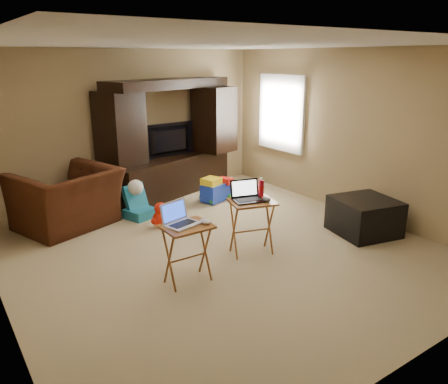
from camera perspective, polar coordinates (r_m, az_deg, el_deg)
floor at (r=5.71m, az=-1.15°, el=-7.20°), size 5.50×5.50×0.00m
ceiling at (r=5.20m, az=-1.33°, el=18.76°), size 5.50×5.50×0.00m
wall_back at (r=7.72m, az=-12.71°, el=8.54°), size 5.00×0.00×5.00m
wall_front at (r=3.46m, az=24.88°, el=-3.15°), size 5.00×0.00×5.00m
wall_right at (r=6.99m, az=16.26°, el=7.40°), size 0.00×5.50×5.50m
window_pane at (r=8.01m, az=7.59°, el=10.19°), size 0.00×1.20×1.20m
window_frame at (r=8.00m, az=7.48°, el=10.18°), size 0.06×1.14×1.34m
entertainment_center at (r=7.74m, az=-6.97°, el=7.01°), size 2.53×1.32×2.01m
television at (r=7.73m, az=-6.91°, el=6.69°), size 1.03×0.21×0.59m
recliner at (r=6.61m, az=-19.81°, el=-0.87°), size 1.60×1.50×0.84m
child_rocker at (r=6.75m, az=-11.01°, el=-1.27°), size 0.51×0.54×0.51m
plush_toy at (r=6.37m, az=-8.27°, el=-2.92°), size 0.33×0.28×0.37m
push_toy at (r=7.44m, az=-1.01°, el=0.44°), size 0.67×0.57×0.43m
ottoman at (r=6.36m, az=17.87°, el=-3.03°), size 0.92×0.92×0.50m
tray_table_left at (r=4.76m, az=-4.79°, el=-8.07°), size 0.51×0.41×0.66m
tray_table_right at (r=5.42m, az=3.64°, el=-4.62°), size 0.63×0.56×0.69m
laptop_left at (r=4.60m, az=-5.44°, el=-2.96°), size 0.40×0.36×0.24m
laptop_right at (r=5.26m, az=3.26°, el=0.06°), size 0.43×0.38×0.24m
mouse_left at (r=4.66m, az=-2.44°, el=-3.86°), size 0.11×0.15×0.05m
mouse_right at (r=5.29m, az=5.63°, el=-0.95°), size 0.12×0.16×0.06m
water_bottle at (r=5.45m, az=4.86°, el=0.50°), size 0.07×0.07×0.21m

